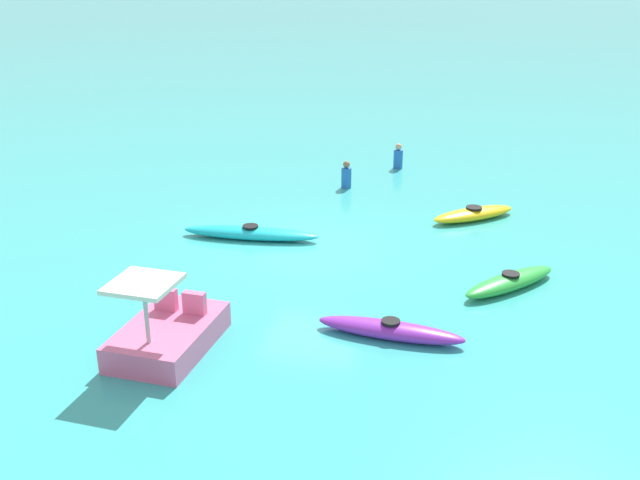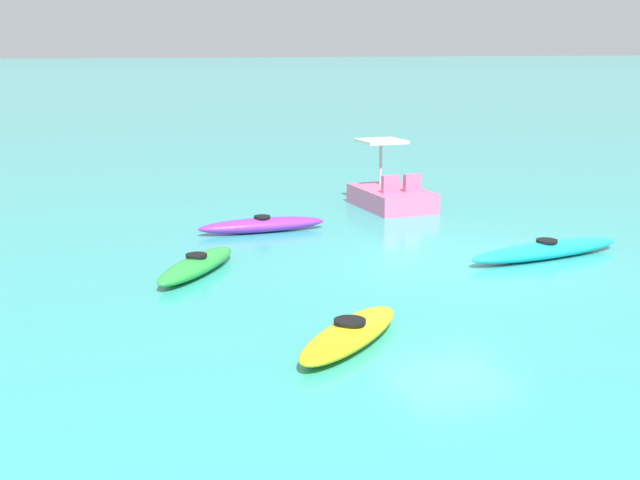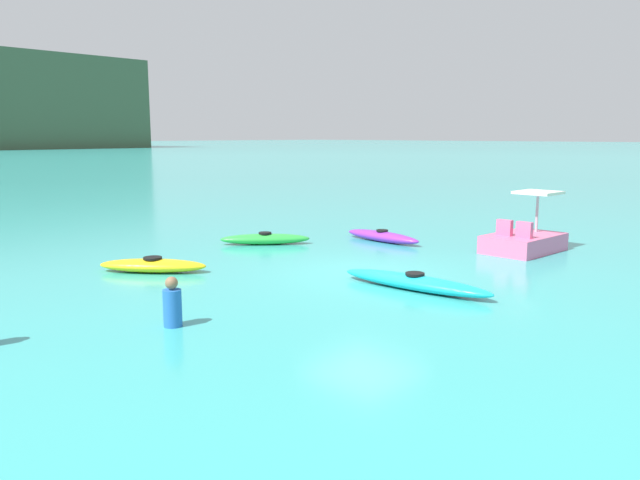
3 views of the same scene
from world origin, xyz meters
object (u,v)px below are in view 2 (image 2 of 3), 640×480
object	(u,v)px
kayak_purple	(262,225)
kayak_yellow	(350,334)
kayak_green	(197,265)
kayak_cyan	(546,250)
pedal_boat_pink	(391,195)

from	to	relation	value
kayak_purple	kayak_yellow	bearing A→B (deg)	170.80
kayak_purple	kayak_green	bearing A→B (deg)	142.33
kayak_cyan	pedal_boat_pink	world-z (taller)	pedal_boat_pink
kayak_purple	kayak_yellow	distance (m)	7.42
kayak_green	pedal_boat_pink	world-z (taller)	pedal_boat_pink
kayak_cyan	kayak_purple	distance (m)	6.16
kayak_cyan	pedal_boat_pink	distance (m)	5.81
kayak_yellow	kayak_green	xyz separation A→B (m)	(4.45, 1.03, -0.00)
kayak_yellow	pedal_boat_pink	world-z (taller)	pedal_boat_pink
kayak_cyan	kayak_green	xyz separation A→B (m)	(1.47, 6.59, 0.00)
kayak_cyan	kayak_yellow	bearing A→B (deg)	118.21
kayak_yellow	pedal_boat_pink	size ratio (longest dim) A/B	0.99
kayak_cyan	kayak_yellow	world-z (taller)	same
kayak_cyan	kayak_yellow	xyz separation A→B (m)	(-2.99, 5.56, 0.00)
kayak_green	pedal_boat_pink	distance (m)	7.54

